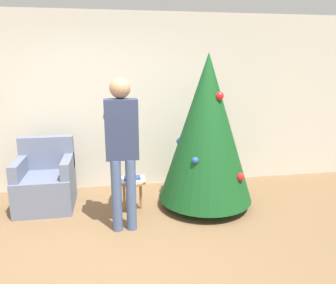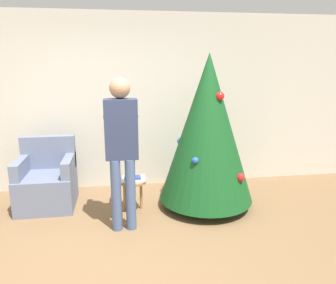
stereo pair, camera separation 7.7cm
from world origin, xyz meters
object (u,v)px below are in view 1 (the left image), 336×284
(armchair, at_px, (46,183))
(person_standing, at_px, (122,141))
(side_stool, at_px, (132,186))
(christmas_tree, at_px, (207,128))

(armchair, height_order, person_standing, person_standing)
(armchair, distance_m, side_stool, 1.23)
(side_stool, bearing_deg, christmas_tree, 2.28)
(person_standing, bearing_deg, side_stool, 72.61)
(person_standing, relative_size, side_stool, 4.02)
(christmas_tree, distance_m, armchair, 2.33)
(christmas_tree, bearing_deg, armchair, 171.15)
(armchair, bearing_deg, side_stool, -18.01)
(christmas_tree, bearing_deg, side_stool, -177.72)
(armchair, xyz_separation_m, person_standing, (1.04, -0.79, 0.74))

